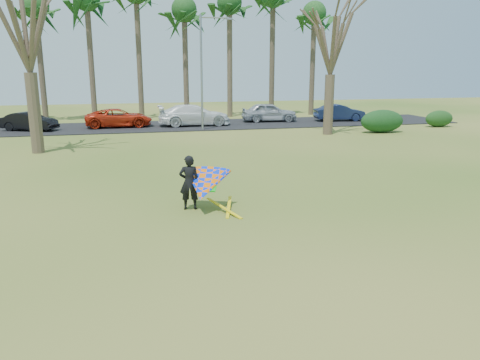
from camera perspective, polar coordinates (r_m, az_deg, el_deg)
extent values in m
plane|color=#295913|center=(12.79, 2.11, -6.86)|extent=(100.00, 100.00, 0.00)
cube|color=black|center=(36.95, -8.40, 6.56)|extent=(46.00, 7.00, 0.06)
cylinder|color=#4C3C2D|center=(43.07, -23.10, 12.59)|extent=(0.48, 0.48, 9.00)
ellipsoid|color=#1C4B1A|center=(43.34, -23.72, 18.92)|extent=(4.84, 4.84, 3.08)
cylinder|color=#493B2B|center=(42.63, -17.70, 13.50)|extent=(0.48, 0.48, 9.70)
cylinder|color=#4A3B2C|center=(42.56, -12.19, 14.29)|extent=(0.48, 0.48, 10.40)
cylinder|color=brown|center=(42.86, -6.64, 13.56)|extent=(0.48, 0.48, 9.00)
ellipsoid|color=#1B4217|center=(43.13, -6.83, 19.94)|extent=(4.84, 4.84, 3.08)
cylinder|color=#4B3B2D|center=(43.53, -1.26, 14.10)|extent=(0.48, 0.48, 9.70)
ellipsoid|color=#174017|center=(43.88, -1.30, 20.84)|extent=(4.84, 4.84, 3.08)
cylinder|color=#473A2A|center=(44.56, 3.93, 14.51)|extent=(0.48, 0.48, 10.40)
cylinder|color=#4A3A2C|center=(45.90, 8.83, 13.49)|extent=(0.48, 0.48, 9.00)
ellipsoid|color=#1B4318|center=(46.15, 9.06, 19.45)|extent=(4.84, 4.84, 3.08)
cylinder|color=#4D3B2E|center=(27.06, -23.76, 7.44)|extent=(0.64, 0.64, 4.20)
cylinder|color=#47372A|center=(32.46, 10.77, 9.00)|extent=(0.64, 0.64, 3.99)
cylinder|color=gray|center=(33.95, -4.71, 12.77)|extent=(0.16, 0.16, 8.00)
cylinder|color=gray|center=(34.27, -3.09, 19.16)|extent=(2.00, 0.10, 0.10)
cube|color=gray|center=(34.47, -1.36, 19.06)|extent=(0.40, 0.18, 0.12)
ellipsoid|color=#143818|center=(34.34, 16.93, 6.88)|extent=(3.18, 1.44, 1.59)
ellipsoid|color=#163B15|center=(39.16, 23.10, 6.90)|extent=(2.26, 1.06, 1.26)
imported|color=black|center=(36.69, -24.31, 6.52)|extent=(4.15, 2.80, 1.29)
imported|color=red|center=(36.70, -14.56, 7.35)|extent=(5.00, 2.44, 1.37)
imported|color=white|center=(36.63, -5.60, 7.88)|extent=(5.51, 2.26, 1.60)
imported|color=#A5AAB3|center=(39.28, 3.58, 8.26)|extent=(4.67, 2.21, 1.54)
imported|color=#162144|center=(40.55, 12.04, 8.04)|extent=(4.32, 1.96, 1.37)
imported|color=black|center=(15.00, -6.20, -0.31)|extent=(0.70, 0.51, 1.77)
cone|color=#0531F8|center=(14.83, -4.35, -0.56)|extent=(2.13, 2.39, 2.02)
cube|color=#0CBF19|center=(14.78, -3.84, -0.80)|extent=(0.62, 0.60, 0.24)
cube|color=yellow|center=(14.82, -1.97, -3.90)|extent=(0.85, 1.66, 0.28)
cube|color=yellow|center=(15.04, -1.37, -3.62)|extent=(0.56, 1.76, 0.22)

